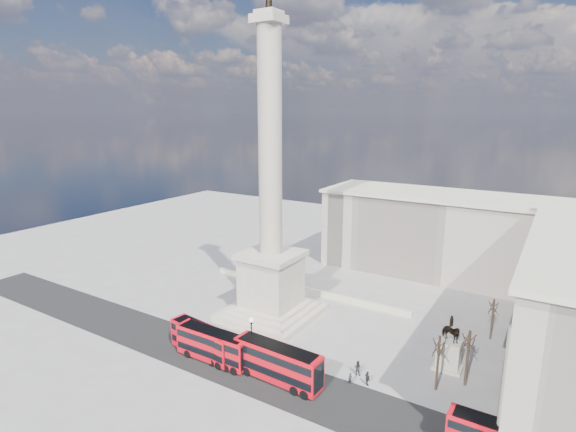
{
  "coord_description": "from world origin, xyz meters",
  "views": [
    {
      "loc": [
        38.21,
        -51.59,
        32.63
      ],
      "look_at": [
        5.75,
        0.84,
        18.27
      ],
      "focal_mm": 28.0,
      "sensor_mm": 36.0,
      "label": 1
    }
  ],
  "objects_px": {
    "victorian_lamp": "(252,338)",
    "pedestrian_crossing": "(367,378)",
    "red_bus_b": "(213,346)",
    "pedestrian_walking": "(350,379)",
    "red_bus_a": "(203,340)",
    "red_bus_c": "(278,363)",
    "pedestrian_standing": "(358,368)",
    "equestrian_statue": "(449,351)",
    "nelsons_column": "(271,240)"
  },
  "relations": [
    {
      "from": "victorian_lamp",
      "to": "pedestrian_crossing",
      "type": "distance_m",
      "value": 15.29
    },
    {
      "from": "red_bus_b",
      "to": "pedestrian_crossing",
      "type": "height_order",
      "value": "red_bus_b"
    },
    {
      "from": "victorian_lamp",
      "to": "pedestrian_walking",
      "type": "relative_size",
      "value": 4.4
    },
    {
      "from": "red_bus_a",
      "to": "red_bus_c",
      "type": "distance_m",
      "value": 12.01
    },
    {
      "from": "victorian_lamp",
      "to": "pedestrian_standing",
      "type": "relative_size",
      "value": 3.59
    },
    {
      "from": "equestrian_statue",
      "to": "pedestrian_standing",
      "type": "bearing_deg",
      "value": -142.07
    },
    {
      "from": "pedestrian_walking",
      "to": "pedestrian_standing",
      "type": "xyz_separation_m",
      "value": [
        -0.11,
        2.48,
        0.18
      ]
    },
    {
      "from": "nelsons_column",
      "to": "pedestrian_crossing",
      "type": "bearing_deg",
      "value": -25.78
    },
    {
      "from": "pedestrian_walking",
      "to": "equestrian_statue",
      "type": "bearing_deg",
      "value": 60.63
    },
    {
      "from": "equestrian_statue",
      "to": "pedestrian_crossing",
      "type": "relative_size",
      "value": 4.05
    },
    {
      "from": "nelsons_column",
      "to": "red_bus_a",
      "type": "xyz_separation_m",
      "value": [
        -0.94,
        -15.38,
        -10.66
      ]
    },
    {
      "from": "red_bus_b",
      "to": "nelsons_column",
      "type": "bearing_deg",
      "value": 94.3
    },
    {
      "from": "red_bus_b",
      "to": "equestrian_statue",
      "type": "xyz_separation_m",
      "value": [
        27.05,
        14.57,
        0.26
      ]
    },
    {
      "from": "equestrian_statue",
      "to": "red_bus_a",
      "type": "bearing_deg",
      "value": -154.1
    },
    {
      "from": "pedestrian_walking",
      "to": "pedestrian_standing",
      "type": "relative_size",
      "value": 0.82
    },
    {
      "from": "nelsons_column",
      "to": "equestrian_statue",
      "type": "bearing_deg",
      "value": -2.39
    },
    {
      "from": "pedestrian_crossing",
      "to": "pedestrian_walking",
      "type": "bearing_deg",
      "value": 64.47
    },
    {
      "from": "nelsons_column",
      "to": "red_bus_a",
      "type": "distance_m",
      "value": 18.74
    },
    {
      "from": "pedestrian_walking",
      "to": "nelsons_column",
      "type": "bearing_deg",
      "value": 163.97
    },
    {
      "from": "red_bus_b",
      "to": "pedestrian_standing",
      "type": "distance_m",
      "value": 19.06
    },
    {
      "from": "red_bus_a",
      "to": "red_bus_c",
      "type": "height_order",
      "value": "red_bus_c"
    },
    {
      "from": "pedestrian_standing",
      "to": "pedestrian_crossing",
      "type": "bearing_deg",
      "value": 137.29
    },
    {
      "from": "nelsons_column",
      "to": "pedestrian_walking",
      "type": "xyz_separation_m",
      "value": [
        18.97,
        -11.02,
        -12.13
      ]
    },
    {
      "from": "red_bus_b",
      "to": "red_bus_c",
      "type": "bearing_deg",
      "value": 3.64
    },
    {
      "from": "red_bus_b",
      "to": "equestrian_statue",
      "type": "relative_size",
      "value": 1.45
    },
    {
      "from": "red_bus_a",
      "to": "equestrian_statue",
      "type": "relative_size",
      "value": 1.44
    },
    {
      "from": "red_bus_b",
      "to": "pedestrian_walking",
      "type": "distance_m",
      "value": 18.39
    },
    {
      "from": "red_bus_c",
      "to": "pedestrian_crossing",
      "type": "xyz_separation_m",
      "value": [
        9.72,
        5.04,
        -1.57
      ]
    },
    {
      "from": "victorian_lamp",
      "to": "pedestrian_walking",
      "type": "height_order",
      "value": "victorian_lamp"
    },
    {
      "from": "equestrian_statue",
      "to": "pedestrian_standing",
      "type": "height_order",
      "value": "equestrian_statue"
    },
    {
      "from": "nelsons_column",
      "to": "equestrian_statue",
      "type": "relative_size",
      "value": 6.62
    },
    {
      "from": "pedestrian_crossing",
      "to": "red_bus_c",
      "type": "bearing_deg",
      "value": 63.41
    },
    {
      "from": "equestrian_statue",
      "to": "red_bus_c",
      "type": "bearing_deg",
      "value": -141.12
    },
    {
      "from": "red_bus_a",
      "to": "victorian_lamp",
      "type": "height_order",
      "value": "victorian_lamp"
    },
    {
      "from": "red_bus_a",
      "to": "pedestrian_walking",
      "type": "height_order",
      "value": "red_bus_a"
    },
    {
      "from": "victorian_lamp",
      "to": "pedestrian_standing",
      "type": "xyz_separation_m",
      "value": [
        12.46,
        5.6,
        -3.12
      ]
    },
    {
      "from": "nelsons_column",
      "to": "red_bus_c",
      "type": "relative_size",
      "value": 4.21
    },
    {
      "from": "nelsons_column",
      "to": "red_bus_b",
      "type": "bearing_deg",
      "value": -85.43
    },
    {
      "from": "nelsons_column",
      "to": "pedestrian_crossing",
      "type": "xyz_separation_m",
      "value": [
        20.78,
        -10.04,
        -11.99
      ]
    },
    {
      "from": "pedestrian_walking",
      "to": "pedestrian_crossing",
      "type": "distance_m",
      "value": 2.07
    },
    {
      "from": "victorian_lamp",
      "to": "pedestrian_walking",
      "type": "xyz_separation_m",
      "value": [
        12.57,
        3.12,
        -3.3
      ]
    },
    {
      "from": "red_bus_b",
      "to": "pedestrian_walking",
      "type": "bearing_deg",
      "value": 14.68
    },
    {
      "from": "nelsons_column",
      "to": "red_bus_c",
      "type": "xyz_separation_m",
      "value": [
        11.07,
        -15.08,
        -10.42
      ]
    },
    {
      "from": "red_bus_c",
      "to": "equestrian_statue",
      "type": "xyz_separation_m",
      "value": [
        17.24,
        13.9,
        0.08
      ]
    },
    {
      "from": "pedestrian_walking",
      "to": "pedestrian_crossing",
      "type": "xyz_separation_m",
      "value": [
        1.82,
        0.99,
        0.14
      ]
    },
    {
      "from": "equestrian_statue",
      "to": "pedestrian_walking",
      "type": "xyz_separation_m",
      "value": [
        -9.34,
        -9.84,
        -1.79
      ]
    },
    {
      "from": "victorian_lamp",
      "to": "pedestrian_crossing",
      "type": "xyz_separation_m",
      "value": [
        14.39,
        4.11,
        -3.16
      ]
    },
    {
      "from": "pedestrian_walking",
      "to": "red_bus_a",
      "type": "bearing_deg",
      "value": -153.5
    },
    {
      "from": "red_bus_b",
      "to": "pedestrian_standing",
      "type": "bearing_deg",
      "value": 22.0
    },
    {
      "from": "red_bus_a",
      "to": "pedestrian_standing",
      "type": "bearing_deg",
      "value": 25.76
    }
  ]
}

